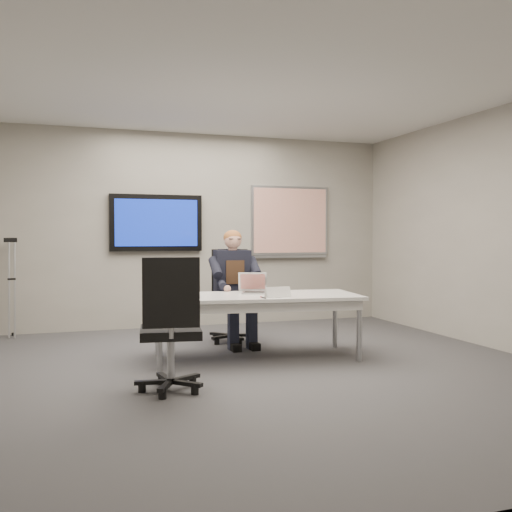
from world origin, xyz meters
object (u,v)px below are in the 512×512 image
object	(u,v)px
conference_table	(255,302)
laptop	(255,288)
office_chair_near	(171,350)
office_chair_far	(231,313)
seated_person	(236,299)

from	to	relation	value
conference_table	laptop	xyz separation A→B (m)	(0.06, 0.19, 0.13)
office_chair_near	laptop	xyz separation A→B (m)	(1.16, 1.27, 0.38)
office_chair_far	office_chair_near	distance (m)	2.37
office_chair_far	laptop	distance (m)	0.91
conference_table	seated_person	bearing A→B (deg)	96.69
conference_table	seated_person	world-z (taller)	seated_person
seated_person	office_chair_far	bearing A→B (deg)	91.11
laptop	office_chair_near	bearing A→B (deg)	-111.25
conference_table	office_chair_far	distance (m)	1.04
conference_table	laptop	size ratio (longest dim) A/B	5.82
conference_table	seated_person	xyz separation A→B (m)	(0.01, 0.75, -0.04)
laptop	seated_person	bearing A→B (deg)	116.25
seated_person	office_chair_near	bearing A→B (deg)	-118.35
seated_person	laptop	bearing A→B (deg)	-82.02
seated_person	laptop	world-z (taller)	seated_person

